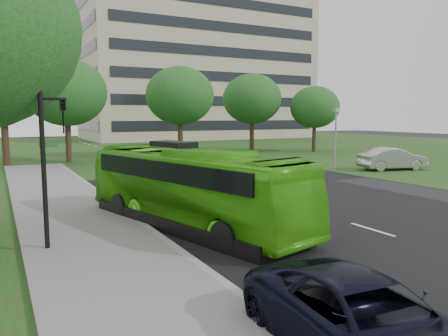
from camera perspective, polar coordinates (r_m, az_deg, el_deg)
name	(u,v)px	position (r m, az deg, el deg)	size (l,w,h in m)	color
ground	(334,218)	(17.91, 14.13, -6.41)	(160.00, 160.00, 0.00)	black
street_surfaces	(147,163)	(37.66, -10.03, 0.60)	(120.00, 120.00, 0.15)	black
office_building	(197,70)	(82.55, -3.55, 12.68)	(40.10, 20.10, 25.00)	tan
tree_park_a	(2,84)	(40.08, -27.01, 9.76)	(7.32, 7.32, 9.73)	black
tree_park_b	(66,92)	(40.43, -19.89, 9.26)	(6.84, 6.84, 8.96)	black
tree_park_c	(180,96)	(43.25, -5.78, 9.37)	(6.65, 6.65, 8.83)	black
tree_park_d	(252,99)	(50.08, 3.68, 9.00)	(6.66, 6.66, 8.80)	black
tree_park_e	(315,107)	(50.54, 11.76, 7.77)	(5.52, 5.52, 7.36)	black
bus	(191,188)	(15.90, -4.36, -2.59)	(2.41, 10.32, 2.87)	#46B915
sedan	(392,159)	(35.05, 21.13, 1.13)	(1.78, 5.10, 1.68)	#ACADB1
suv	(364,321)	(7.91, 17.88, -18.48)	(2.29, 4.98, 1.38)	black
traffic_light	(49,153)	(13.67, -21.92, 1.79)	(0.80, 0.22, 5.02)	black
camera_pole	(336,130)	(33.59, 14.38, 4.84)	(0.48, 0.46, 4.65)	gray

